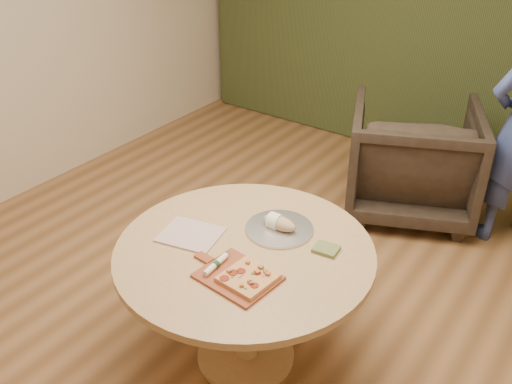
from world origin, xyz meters
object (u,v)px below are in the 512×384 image
object	(u,v)px
pedestal_table	(245,270)
flatbread_pizza	(248,278)
cutlery_roll	(216,264)
serving_tray	(279,229)
armchair	(413,154)
pizza_paddle	(236,276)
bread_roll	(278,222)

from	to	relation	value
pedestal_table	flatbread_pizza	distance (m)	0.31
pedestal_table	cutlery_roll	bearing A→B (deg)	-92.36
cutlery_roll	serving_tray	distance (m)	0.46
armchair	pizza_paddle	bearing A→B (deg)	65.88
serving_tray	flatbread_pizza	bearing A→B (deg)	-74.91
flatbread_pizza	armchair	world-z (taller)	armchair
flatbread_pizza	cutlery_roll	size ratio (longest dim) A/B	1.20
armchair	bread_roll	bearing A→B (deg)	63.88
pedestal_table	serving_tray	world-z (taller)	serving_tray
pedestal_table	bread_roll	size ratio (longest dim) A/B	6.77
serving_tray	armchair	distance (m)	1.80
pedestal_table	flatbread_pizza	size ratio (longest dim) A/B	5.47
pizza_paddle	serving_tray	xyz separation A→B (m)	(-0.05, 0.44, -0.00)
pizza_paddle	flatbread_pizza	distance (m)	0.07
pizza_paddle	serving_tray	distance (m)	0.45
bread_roll	armchair	bearing A→B (deg)	88.02
pizza_paddle	cutlery_roll	bearing A→B (deg)	-170.30
flatbread_pizza	pedestal_table	bearing A→B (deg)	130.02
flatbread_pizza	armchair	size ratio (longest dim) A/B	0.25
pizza_paddle	armchair	world-z (taller)	armchair
cutlery_roll	bread_roll	xyz separation A→B (m)	(0.05, 0.45, 0.01)
cutlery_roll	armchair	world-z (taller)	armchair
pizza_paddle	serving_tray	bearing A→B (deg)	102.12
bread_roll	serving_tray	bearing A→B (deg)	0.00
armchair	pedestal_table	bearing A→B (deg)	62.89
cutlery_roll	serving_tray	world-z (taller)	cutlery_roll
pedestal_table	serving_tray	bearing A→B (deg)	77.58
serving_tray	armchair	xyz separation A→B (m)	(0.05, 1.78, -0.28)
serving_tray	pizza_paddle	bearing A→B (deg)	-83.14
pizza_paddle	flatbread_pizza	size ratio (longest dim) A/B	1.92
flatbread_pizza	bread_roll	xyz separation A→B (m)	(-0.13, 0.44, 0.02)
flatbread_pizza	armchair	xyz separation A→B (m)	(-0.07, 2.22, -0.30)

